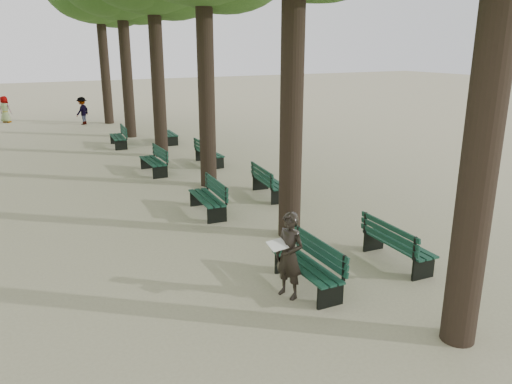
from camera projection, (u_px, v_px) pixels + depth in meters
name	position (u px, v px, depth m)	size (l,w,h in m)	color
ground	(305.00, 305.00, 8.78)	(120.00, 120.00, 0.00)	tan
bench_left_0	(307.00, 275.00, 9.31)	(0.63, 1.82, 0.92)	black
bench_left_1	(207.00, 204.00, 13.42)	(0.71, 1.84, 0.92)	black
bench_left_2	(154.00, 166.00, 17.65)	(0.58, 1.80, 0.92)	black
bench_left_3	(118.00, 141.00, 22.22)	(0.73, 1.84, 0.92)	black
bench_right_0	(397.00, 251.00, 10.36)	(0.68, 1.83, 0.92)	black
bench_right_1	(270.00, 188.00, 14.95)	(0.81, 1.86, 0.92)	black
bench_right_2	(209.00, 158.00, 18.93)	(0.60, 1.81, 0.92)	black
bench_right_3	(168.00, 137.00, 23.11)	(0.71, 1.84, 0.92)	black
man_with_map	(289.00, 255.00, 8.86)	(0.69, 0.71, 1.60)	black
pedestrian_d	(5.00, 109.00, 28.99)	(0.75, 0.31, 1.53)	#262628
pedestrian_b	(82.00, 111.00, 28.31)	(1.00, 0.31, 1.55)	#262628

